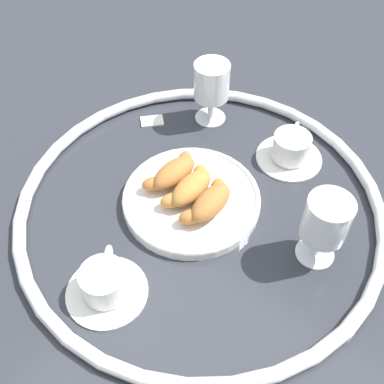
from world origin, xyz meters
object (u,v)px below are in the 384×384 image
Objects in this scene: croissant_small at (191,187)px; juice_glass_left at (212,84)px; coffee_cup_near at (105,284)px; coffee_cup_far at (291,149)px; pastry_plate at (192,198)px; croissant_large at (209,202)px; croissant_extra at (173,172)px; juice_glass_right at (326,222)px; sugar_packet at (152,120)px.

croissant_small is 0.98× the size of juice_glass_left.
coffee_cup_near is 0.46m from coffee_cup_far.
juice_glass_left is at bearing 28.30° from pastry_plate.
croissant_large is 0.29m from juice_glass_left.
coffee_cup_far is at bearing -10.17° from croissant_large.
croissant_extra is at bearing 80.18° from croissant_large.
croissant_small is 0.24m from coffee_cup_near.
croissant_small reaches higher than pastry_plate.
croissant_extra is (0.01, 0.05, 0.03)m from pastry_plate.
croissant_large is at bearing -9.71° from coffee_cup_near.
croissant_large is at bearing 169.83° from coffee_cup_far.
juice_glass_left reaches higher than pastry_plate.
coffee_cup_near is 0.97× the size of juice_glass_left.
croissant_large is at bearing -100.31° from pastry_plate.
sugar_packet is at bearing 78.97° from juice_glass_right.
croissant_extra is 0.25m from coffee_cup_far.
coffee_cup_near reaches higher than sugar_packet.
juice_glass_right is at bearing -80.55° from pastry_plate.
juice_glass_left reaches higher than coffee_cup_near.
coffee_cup_near is at bearing 170.06° from coffee_cup_far.
juice_glass_left is at bearing 63.51° from juice_glass_right.
juice_glass_right is at bearing -80.68° from croissant_small.
coffee_cup_near reaches higher than pastry_plate.
coffee_cup_near is at bearing 170.29° from croissant_large.
juice_glass_left reaches higher than croissant_large.
croissant_large is 0.10m from croissant_extra.
pastry_plate is at bearing -151.70° from juice_glass_left.
sugar_packet is (-0.09, 0.30, -0.02)m from coffee_cup_far.
coffee_cup_near and coffee_cup_far have the same top height.
croissant_large is 2.74× the size of sugar_packet.
croissant_small is 2.74× the size of sugar_packet.
croissant_large is at bearing -99.69° from croissant_small.
pastry_plate is at bearing 158.23° from coffee_cup_far.
juice_glass_left and juice_glass_right have the same top height.
coffee_cup_near is at bearing -166.42° from croissant_extra.
croissant_large is 0.23m from coffee_cup_near.
croissant_small is 0.25m from juice_glass_right.
juice_glass_right is (-0.18, -0.15, 0.07)m from coffee_cup_far.
croissant_small is at bearing 157.51° from coffee_cup_far.
croissant_large is at bearing -144.20° from juice_glass_left.
juice_glass_right is (0.04, -0.24, 0.08)m from pastry_plate.
sugar_packet is at bearing 58.46° from croissant_small.
croissant_small is 0.05m from croissant_extra.
juice_glass_left is (0.00, 0.20, 0.07)m from coffee_cup_far.
croissant_extra is 1.00× the size of coffee_cup_far.
croissant_small is at bearing -152.35° from juice_glass_left.
juice_glass_right is at bearing -58.22° from sugar_packet.
coffee_cup_near is at bearing -164.69° from juice_glass_left.
pastry_plate is 1.93× the size of coffee_cup_far.
coffee_cup_far is at bearing -30.82° from sugar_packet.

